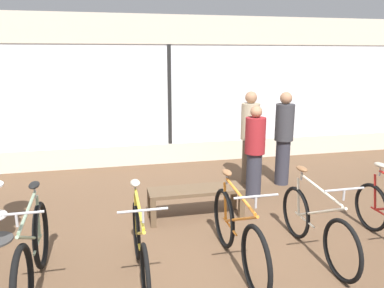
% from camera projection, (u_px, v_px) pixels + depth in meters
% --- Properties ---
extents(ground_plane, '(24.00, 24.00, 0.00)m').
position_uv_depth(ground_plane, '(224.00, 250.00, 4.70)').
color(ground_plane, brown).
extents(shop_back_wall, '(12.00, 0.08, 3.20)m').
position_uv_depth(shop_back_wall, '(169.00, 90.00, 8.10)').
color(shop_back_wall, beige).
rests_on(shop_back_wall, ground_plane).
extents(bicycle_far_left, '(0.46, 1.77, 1.06)m').
position_uv_depth(bicycle_far_left, '(33.00, 255.00, 3.80)').
color(bicycle_far_left, black).
rests_on(bicycle_far_left, ground_plane).
extents(bicycle_left, '(0.46, 1.71, 1.02)m').
position_uv_depth(bicycle_left, '(140.00, 248.00, 3.98)').
color(bicycle_left, black).
rests_on(bicycle_left, ground_plane).
extents(bicycle_center, '(0.46, 1.79, 1.05)m').
position_uv_depth(bicycle_center, '(238.00, 234.00, 4.24)').
color(bicycle_center, black).
rests_on(bicycle_center, ground_plane).
extents(bicycle_right, '(0.46, 1.71, 1.03)m').
position_uv_depth(bicycle_right, '(316.00, 226.00, 4.49)').
color(bicycle_right, black).
rests_on(bicycle_right, ground_plane).
extents(display_bench, '(1.40, 0.44, 0.46)m').
position_uv_depth(display_bench, '(196.00, 194.00, 5.55)').
color(display_bench, brown).
rests_on(display_bench, ground_plane).
extents(customer_near_rack, '(0.46, 0.46, 1.74)m').
position_uv_depth(customer_near_rack, '(250.00, 136.00, 6.96)').
color(customer_near_rack, brown).
rests_on(customer_near_rack, ground_plane).
extents(customer_by_window, '(0.47, 0.47, 1.73)m').
position_uv_depth(customer_by_window, '(284.00, 137.00, 6.89)').
color(customer_by_window, '#2D2D38').
rests_on(customer_by_window, ground_plane).
extents(customer_mid_floor, '(0.48, 0.56, 1.57)m').
position_uv_depth(customer_mid_floor, '(255.00, 148.00, 6.31)').
color(customer_mid_floor, '#2D2D38').
rests_on(customer_mid_floor, ground_plane).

